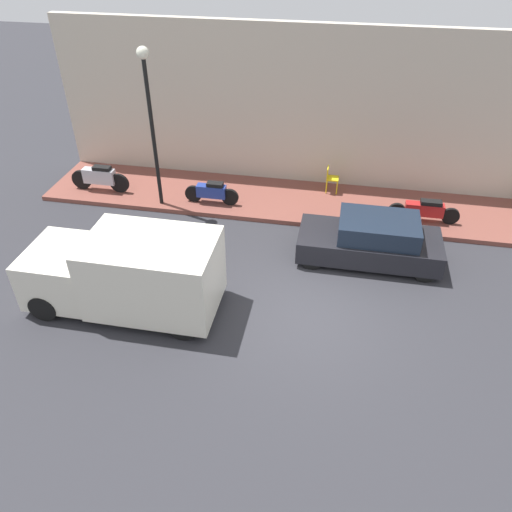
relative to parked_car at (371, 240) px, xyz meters
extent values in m
plane|color=#2D2D33|center=(-2.66, 1.51, -0.62)|extent=(60.00, 60.00, 0.00)
cube|color=brown|center=(2.70, 1.51, -0.55)|extent=(2.76, 18.42, 0.15)
cube|color=beige|center=(4.23, 1.51, 2.00)|extent=(0.30, 18.42, 5.25)
cube|color=black|center=(0.00, 0.05, -0.16)|extent=(1.64, 3.85, 0.62)
cube|color=#192333|center=(0.00, -0.14, 0.43)|extent=(1.45, 2.12, 0.54)
cylinder|color=black|center=(-0.70, 1.54, -0.34)|extent=(0.20, 0.57, 0.57)
cylinder|color=black|center=(0.70, 1.54, -0.34)|extent=(0.20, 0.57, 0.57)
cylinder|color=black|center=(-0.70, -1.43, -0.34)|extent=(0.20, 0.57, 0.57)
cylinder|color=black|center=(0.70, -1.43, -0.34)|extent=(0.20, 0.57, 0.57)
cube|color=silver|center=(-3.05, 5.08, 0.46)|extent=(1.95, 3.00, 1.79)
cube|color=silver|center=(-3.05, 7.39, 0.19)|extent=(1.85, 1.62, 1.25)
cube|color=#192333|center=(-3.05, 7.63, 0.55)|extent=(1.66, 0.89, 0.50)
cylinder|color=black|center=(-3.90, 7.60, -0.28)|extent=(0.22, 0.70, 0.70)
cylinder|color=black|center=(-2.20, 7.60, -0.28)|extent=(0.22, 0.70, 0.70)
cylinder|color=black|center=(-3.90, 4.18, -0.28)|extent=(0.22, 0.70, 0.70)
cylinder|color=black|center=(-2.20, 4.18, -0.28)|extent=(0.22, 0.70, 0.70)
cube|color=#B7B7BF|center=(2.11, 8.94, 0.05)|extent=(0.30, 1.08, 0.49)
cube|color=black|center=(2.11, 8.79, 0.36)|extent=(0.27, 0.59, 0.12)
cylinder|color=black|center=(2.11, 9.61, -0.14)|extent=(0.10, 0.66, 0.66)
cylinder|color=black|center=(2.11, 8.26, -0.14)|extent=(0.10, 0.66, 0.66)
cube|color=#B21E1E|center=(2.10, -1.58, -0.06)|extent=(0.30, 1.13, 0.38)
cube|color=black|center=(2.10, -1.73, 0.19)|extent=(0.27, 0.62, 0.12)
cylinder|color=black|center=(2.10, -0.78, -0.21)|extent=(0.10, 0.53, 0.53)
cylinder|color=black|center=(2.10, -2.37, -0.21)|extent=(0.10, 0.53, 0.53)
cube|color=navy|center=(1.98, 5.04, -0.05)|extent=(0.30, 0.94, 0.39)
cube|color=black|center=(1.98, 4.91, 0.21)|extent=(0.27, 0.51, 0.12)
cylinder|color=black|center=(1.98, 5.65, -0.20)|extent=(0.10, 0.55, 0.55)
cylinder|color=black|center=(1.98, 4.44, -0.20)|extent=(0.10, 0.55, 0.55)
cylinder|color=black|center=(1.67, 6.65, 1.80)|extent=(0.12, 0.12, 4.56)
sphere|color=silver|center=(1.67, 6.65, 4.19)|extent=(0.35, 0.35, 0.35)
cube|color=yellow|center=(3.48, 1.28, 0.01)|extent=(0.40, 0.40, 0.04)
cube|color=yellow|center=(3.48, 1.46, 0.21)|extent=(0.40, 0.04, 0.36)
cylinder|color=yellow|center=(3.31, 1.11, -0.24)|extent=(0.04, 0.04, 0.47)
cylinder|color=yellow|center=(3.65, 1.11, -0.24)|extent=(0.04, 0.04, 0.47)
cylinder|color=yellow|center=(3.31, 1.45, -0.24)|extent=(0.04, 0.04, 0.47)
cylinder|color=yellow|center=(3.65, 1.45, -0.24)|extent=(0.04, 0.04, 0.47)
camera|label=1|loc=(-11.65, 1.00, 7.66)|focal=35.00mm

